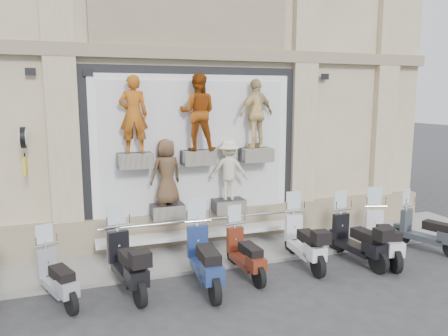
{
  "coord_description": "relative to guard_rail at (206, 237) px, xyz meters",
  "views": [
    {
      "loc": [
        -2.94,
        -7.7,
        3.82
      ],
      "look_at": [
        0.43,
        1.9,
        2.14
      ],
      "focal_mm": 35.0,
      "sensor_mm": 36.0,
      "label": 1
    }
  ],
  "objects": [
    {
      "name": "ground",
      "position": [
        0.0,
        -2.0,
        -0.47
      ],
      "size": [
        90.0,
        90.0,
        0.0
      ],
      "primitive_type": "plane",
      "color": "#2E2E31",
      "rests_on": "ground"
    },
    {
      "name": "sidewalk",
      "position": [
        0.0,
        0.1,
        -0.43
      ],
      "size": [
        16.0,
        2.2,
        0.08
      ],
      "primitive_type": "cube",
      "color": "gray",
      "rests_on": "ground"
    },
    {
      "name": "building",
      "position": [
        0.0,
        5.0,
        5.54
      ],
      "size": [
        14.0,
        8.6,
        12.0
      ],
      "primitive_type": null,
      "color": "beige",
      "rests_on": "ground"
    },
    {
      "name": "shop_vitrine",
      "position": [
        0.06,
        0.74,
        2.01
      ],
      "size": [
        5.6,
        0.97,
        4.3
      ],
      "color": "black",
      "rests_on": "ground"
    },
    {
      "name": "guard_rail",
      "position": [
        0.0,
        0.0,
        0.0
      ],
      "size": [
        5.06,
        0.1,
        0.93
      ],
      "primitive_type": null,
      "color": "#9EA0A5",
      "rests_on": "ground"
    },
    {
      "name": "clock_sign_bracket",
      "position": [
        -3.9,
        0.47,
        2.34
      ],
      "size": [
        0.1,
        0.8,
        1.02
      ],
      "color": "black",
      "rests_on": "ground"
    },
    {
      "name": "scooter_c",
      "position": [
        -3.33,
        -1.44,
        0.23
      ],
      "size": [
        1.09,
        1.77,
        1.39
      ],
      "primitive_type": null,
      "rotation": [
        0.0,
        0.0,
        0.38
      ],
      "color": "gray",
      "rests_on": "ground"
    },
    {
      "name": "scooter_d",
      "position": [
        -2.03,
        -1.4,
        0.36
      ],
      "size": [
        0.92,
        2.1,
        1.65
      ],
      "primitive_type": null,
      "rotation": [
        0.0,
        0.0,
        0.17
      ],
      "color": "black",
      "rests_on": "ground"
    },
    {
      "name": "scooter_e",
      "position": [
        -0.55,
        -1.73,
        0.39
      ],
      "size": [
        0.72,
        2.13,
        1.71
      ],
      "primitive_type": null,
      "rotation": [
        0.0,
        0.0,
        -0.05
      ],
      "color": "navy",
      "rests_on": "ground"
    },
    {
      "name": "scooter_f",
      "position": [
        0.44,
        -1.46,
        0.25
      ],
      "size": [
        0.62,
        1.79,
        1.43
      ],
      "primitive_type": null,
      "rotation": [
        0.0,
        0.0,
        0.06
      ],
      "color": "#602010",
      "rests_on": "ground"
    },
    {
      "name": "scooter_g",
      "position": [
        1.93,
        -1.34,
        0.33
      ],
      "size": [
        0.72,
        1.99,
        1.59
      ],
      "primitive_type": null,
      "rotation": [
        0.0,
        0.0,
        -0.08
      ],
      "color": "silver",
      "rests_on": "ground"
    },
    {
      "name": "scooter_h",
      "position": [
        3.16,
        -1.6,
        0.32
      ],
      "size": [
        0.74,
        1.99,
        1.58
      ],
      "primitive_type": null,
      "rotation": [
        0.0,
        0.0,
        0.09
      ],
      "color": "black",
      "rests_on": "ground"
    },
    {
      "name": "scooter_i",
      "position": [
        3.82,
        -1.7,
        0.35
      ],
      "size": [
        1.16,
        2.09,
        1.63
      ],
      "primitive_type": null,
      "rotation": [
        0.0,
        0.0,
        -0.31
      ],
      "color": "silver",
      "rests_on": "ground"
    },
    {
      "name": "scooter_j",
      "position": [
        5.28,
        -1.53,
        0.28
      ],
      "size": [
        1.12,
        1.9,
        1.49
      ],
      "primitive_type": null,
      "rotation": [
        0.0,
        0.0,
        0.35
      ],
      "color": "#30353B",
      "rests_on": "ground"
    }
  ]
}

